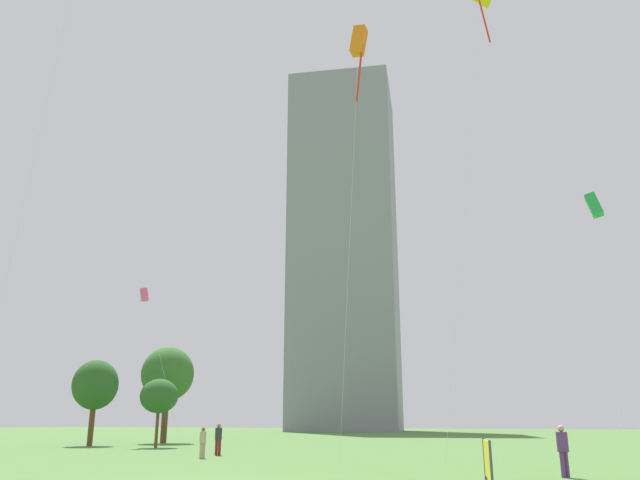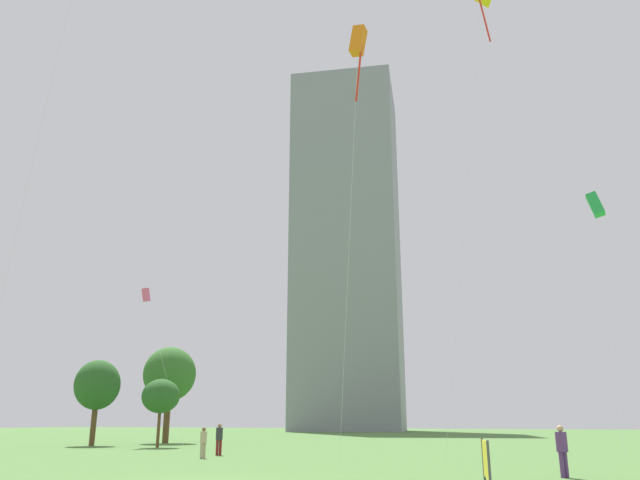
{
  "view_description": "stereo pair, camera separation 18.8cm",
  "coord_description": "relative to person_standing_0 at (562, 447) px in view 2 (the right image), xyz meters",
  "views": [
    {
      "loc": [
        11.53,
        -17.14,
        1.92
      ],
      "look_at": [
        -0.56,
        11.18,
        10.93
      ],
      "focal_mm": 34.72,
      "sensor_mm": 36.0,
      "label": 1
    },
    {
      "loc": [
        11.7,
        -17.07,
        1.92
      ],
      "look_at": [
        -0.56,
        11.18,
        10.93
      ],
      "focal_mm": 34.72,
      "sensor_mm": 36.0,
      "label": 2
    }
  ],
  "objects": [
    {
      "name": "park_tree_1",
      "position": [
        -35.72,
        15.47,
        3.66
      ],
      "size": [
        3.62,
        3.62,
        6.69
      ],
      "color": "brown",
      "rests_on": "ground"
    },
    {
      "name": "person_standing_0",
      "position": [
        0.0,
        0.0,
        0.0
      ],
      "size": [
        0.39,
        0.39,
        1.76
      ],
      "rotation": [
        0.0,
        0.0,
        3.99
      ],
      "color": "#593372",
      "rests_on": "ground"
    },
    {
      "name": "kite_flying_5",
      "position": [
        -32.4,
        16.55,
        10.99
      ],
      "size": [
        6.71,
        2.68,
        12.67
      ],
      "color": "silver",
      "rests_on": "ground"
    },
    {
      "name": "park_tree_0",
      "position": [
        -28.93,
        14.93,
        2.66
      ],
      "size": [
        2.84,
        2.84,
        4.96
      ],
      "color": "brown",
      "rests_on": "ground"
    },
    {
      "name": "person_standing_1",
      "position": [
        -18.92,
        7.53,
        -0.0
      ],
      "size": [
        0.39,
        0.39,
        1.76
      ],
      "rotation": [
        0.0,
        0.0,
        3.74
      ],
      "color": "maroon",
      "rests_on": "ground"
    },
    {
      "name": "distant_highrise_0",
      "position": [
        -41.33,
        87.99,
        34.1
      ],
      "size": [
        24.03,
        24.05,
        70.23
      ],
      "primitive_type": "cube",
      "rotation": [
        0.0,
        0.0,
        0.23
      ],
      "color": "gray",
      "rests_on": "ground"
    },
    {
      "name": "event_banner",
      "position": [
        -2.13,
        -3.33,
        -0.3
      ],
      "size": [
        0.7,
        2.86,
        1.35
      ],
      "color": "#4C4C4C",
      "rests_on": "ground"
    },
    {
      "name": "person_standing_2",
      "position": [
        -18.11,
        4.7,
        -0.11
      ],
      "size": [
        0.35,
        0.35,
        1.57
      ],
      "rotation": [
        0.0,
        0.0,
        3.91
      ],
      "color": "tan",
      "rests_on": "ground"
    },
    {
      "name": "kite_flying_6",
      "position": [
        -7.33,
        0.06,
        18.35
      ],
      "size": [
        2.99,
        3.93,
        20.3
      ],
      "color": "silver",
      "rests_on": "ground"
    },
    {
      "name": "kite_flying_2",
      "position": [
        2.63,
        16.69,
        14.12
      ],
      "size": [
        1.04,
        7.5,
        16.06
      ],
      "color": "silver",
      "rests_on": "ground"
    },
    {
      "name": "park_tree_2",
      "position": [
        -34.19,
        22.85,
        4.94
      ],
      "size": [
        4.72,
        4.72,
        8.43
      ],
      "color": "brown",
      "rests_on": "ground"
    }
  ]
}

